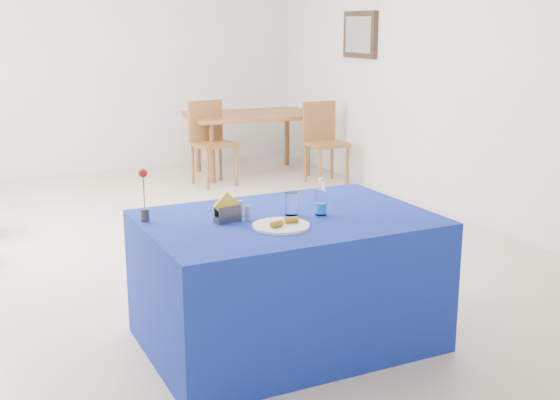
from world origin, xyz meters
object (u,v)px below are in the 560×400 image
object	(u,v)px
chair_bg_right	(323,136)
plate	(281,226)
blue_table	(287,280)
oak_table	(252,119)
chair_bg_left	(210,136)
water_bottle	(321,203)

from	to	relation	value
chair_bg_right	plate	bearing A→B (deg)	-121.93
plate	blue_table	world-z (taller)	plate
blue_table	oak_table	world-z (taller)	blue_table
chair_bg_right	oak_table	bearing A→B (deg)	124.44
blue_table	chair_bg_left	distance (m)	4.31
chair_bg_right	blue_table	bearing A→B (deg)	-121.79
water_bottle	oak_table	size ratio (longest dim) A/B	0.13
plate	water_bottle	size ratio (longest dim) A/B	1.43
chair_bg_left	chair_bg_right	bearing A→B (deg)	-29.61
plate	water_bottle	distance (m)	0.34
plate	chair_bg_right	distance (m)	4.55
chair_bg_left	oak_table	bearing A→B (deg)	18.01
water_bottle	chair_bg_right	xyz separation A→B (m)	(2.11, 3.71, -0.29)
water_bottle	blue_table	bearing A→B (deg)	165.01
oak_table	water_bottle	bearing A→B (deg)	-108.95
plate	water_bottle	world-z (taller)	water_bottle
chair_bg_left	water_bottle	bearing A→B (deg)	-109.18
blue_table	chair_bg_right	size ratio (longest dim) A/B	1.70
chair_bg_right	chair_bg_left	bearing A→B (deg)	157.91
plate	chair_bg_left	bearing A→B (deg)	74.50
plate	chair_bg_left	distance (m)	4.51
chair_bg_left	chair_bg_right	xyz separation A→B (m)	(1.22, -0.50, -0.01)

